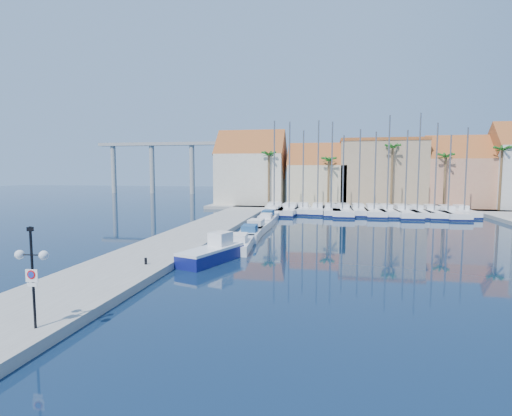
{
  "coord_description": "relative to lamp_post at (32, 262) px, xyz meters",
  "views": [
    {
      "loc": [
        4.37,
        -25.18,
        6.73
      ],
      "look_at": [
        -2.78,
        13.0,
        3.0
      ],
      "focal_mm": 28.0,
      "sensor_mm": 36.0,
      "label": 1
    }
  ],
  "objects": [
    {
      "name": "sailboat_10",
      "position": [
        23.67,
        47.73,
        -2.54
      ],
      "size": [
        3.18,
        9.96,
        14.73
      ],
      "rotation": [
        0.0,
        0.0,
        0.06
      ],
      "color": "white",
      "rests_on": "ground"
    },
    {
      "name": "sailboat_11",
      "position": [
        26.01,
        47.68,
        -2.58
      ],
      "size": [
        3.17,
        10.85,
        13.29
      ],
      "rotation": [
        0.0,
        0.0,
        -0.03
      ],
      "color": "white",
      "rests_on": "ground"
    },
    {
      "name": "motorboat_west_1",
      "position": [
        3.67,
        24.68,
        -2.66
      ],
      "size": [
        2.3,
        6.21,
        1.4
      ],
      "rotation": [
        0.0,
        0.0,
        0.06
      ],
      "color": "white",
      "rests_on": "ground"
    },
    {
      "name": "sailboat_4",
      "position": [
        11.45,
        47.78,
        -2.55
      ],
      "size": [
        3.07,
        9.66,
        13.78
      ],
      "rotation": [
        0.0,
        0.0,
        0.06
      ],
      "color": "white",
      "rests_on": "ground"
    },
    {
      "name": "sailboat_2",
      "position": [
        7.2,
        48.53,
        -2.54
      ],
      "size": [
        2.19,
        8.24,
        12.67
      ],
      "rotation": [
        0.0,
        0.0,
        0.0
      ],
      "color": "white",
      "rests_on": "ground"
    },
    {
      "name": "shore_north",
      "position": [
        17.0,
        59.83,
        -2.91
      ],
      "size": [
        54.0,
        16.0,
        0.5
      ],
      "primitive_type": "cube",
      "color": "gray",
      "rests_on": "ground"
    },
    {
      "name": "sailboat_3",
      "position": [
        9.47,
        48.15,
        -2.51
      ],
      "size": [
        2.57,
        8.31,
        14.09
      ],
      "rotation": [
        0.0,
        0.0,
        -0.05
      ],
      "color": "white",
      "rests_on": "ground"
    },
    {
      "name": "palm_1",
      "position": [
        11.0,
        53.83,
        4.97
      ],
      "size": [
        2.6,
        2.6,
        9.15
      ],
      "color": "brown",
      "rests_on": "shore_north"
    },
    {
      "name": "sailboat_1",
      "position": [
        5.27,
        47.38,
        -2.58
      ],
      "size": [
        3.84,
        11.31,
        13.84
      ],
      "rotation": [
        0.0,
        0.0,
        -0.08
      ],
      "color": "white",
      "rests_on": "ground"
    },
    {
      "name": "bollard",
      "position": [
        -0.57,
        10.75,
        -2.44
      ],
      "size": [
        0.18,
        0.18,
        0.44
      ],
      "primitive_type": "cylinder",
      "color": "black",
      "rests_on": "quay_west"
    },
    {
      "name": "building_3",
      "position": [
        32.0,
        58.83,
        2.7
      ],
      "size": [
        10.3,
        8.0,
        12.0
      ],
      "color": "tan",
      "rests_on": "shore_north"
    },
    {
      "name": "motorboat_west_5",
      "position": [
        3.29,
        45.37,
        -2.66
      ],
      "size": [
        1.76,
        5.45,
        1.4
      ],
      "rotation": [
        0.0,
        0.0,
        0.0
      ],
      "color": "white",
      "rests_on": "ground"
    },
    {
      "name": "palm_3",
      "position": [
        29.0,
        53.83,
        5.44
      ],
      "size": [
        2.6,
        2.6,
        9.65
      ],
      "color": "brown",
      "rests_on": "shore_north"
    },
    {
      "name": "motorboat_west_0",
      "position": [
        3.81,
        19.16,
        -2.66
      ],
      "size": [
        2.59,
        6.5,
        1.4
      ],
      "rotation": [
        0.0,
        0.0,
        0.09
      ],
      "color": "white",
      "rests_on": "ground"
    },
    {
      "name": "building_1",
      "position": [
        9.0,
        58.83,
        2.13
      ],
      "size": [
        10.3,
        8.0,
        11.0
      ],
      "color": "#C5B28B",
      "rests_on": "shore_north"
    },
    {
      "name": "palm_4",
      "position": [
        37.0,
        53.83,
        6.39
      ],
      "size": [
        2.6,
        2.6,
        10.65
      ],
      "color": "brown",
      "rests_on": "shore_north"
    },
    {
      "name": "sailboat_8",
      "position": [
        19.51,
        47.78,
        -2.54
      ],
      "size": [
        3.09,
        9.83,
        14.51
      ],
      "rotation": [
        0.0,
        0.0,
        0.05
      ],
      "color": "white",
      "rests_on": "ground"
    },
    {
      "name": "fishing_boat",
      "position": [
        2.94,
        14.38,
        -2.48
      ],
      "size": [
        3.81,
        6.19,
        2.06
      ],
      "rotation": [
        0.0,
        0.0,
        -0.34
      ],
      "color": "navy",
      "rests_on": "ground"
    },
    {
      "name": "sailboat_9",
      "position": [
        21.92,
        47.32,
        -2.6
      ],
      "size": [
        3.37,
        11.42,
        12.34
      ],
      "rotation": [
        0.0,
        0.0,
        0.03
      ],
      "color": "white",
      "rests_on": "ground"
    },
    {
      "name": "ground",
      "position": [
        7.0,
        11.83,
        -3.16
      ],
      "size": [
        260.0,
        260.0,
        0.0
      ],
      "primitive_type": "plane",
      "color": "#081D31",
      "rests_on": "ground"
    },
    {
      "name": "palm_2",
      "position": [
        21.0,
        53.83,
        6.85
      ],
      "size": [
        2.6,
        2.6,
        11.15
      ],
      "color": "brown",
      "rests_on": "shore_north"
    },
    {
      "name": "sailboat_6",
      "position": [
        15.51,
        48.25,
        -2.56
      ],
      "size": [
        2.68,
        9.05,
        12.66
      ],
      "rotation": [
        0.0,
        0.0,
        0.03
      ],
      "color": "white",
      "rests_on": "ground"
    },
    {
      "name": "building_0",
      "position": [
        -3.0,
        58.83,
        3.36
      ],
      "size": [
        12.3,
        9.0,
        13.5
      ],
      "color": "beige",
      "rests_on": "shore_north"
    },
    {
      "name": "sailboat_0",
      "position": [
        2.86,
        47.47,
        -2.58
      ],
      "size": [
        3.93,
        11.76,
        14.03
      ],
      "rotation": [
        0.0,
        0.0,
        0.08
      ],
      "color": "white",
      "rests_on": "ground"
    },
    {
      "name": "sailboat_7",
      "position": [
        17.7,
        47.64,
        -2.59
      ],
      "size": [
        2.76,
        10.34,
        12.21
      ],
      "rotation": [
        0.0,
        0.0,
        0.0
      ],
      "color": "white",
      "rests_on": "ground"
    },
    {
      "name": "sailboat_12",
      "position": [
        27.64,
        47.24,
        -2.6
      ],
      "size": [
        3.84,
        11.28,
        11.56
      ],
      "rotation": [
        0.0,
        0.0,
        0.08
      ],
      "color": "white",
      "rests_on": "ground"
    },
    {
      "name": "viaduct",
      "position": [
        -32.07,
        93.83,
        7.08
      ],
      "size": [
        48.0,
        2.2,
        14.45
      ],
      "color": "#9E9E99",
      "rests_on": "ground"
    },
    {
      "name": "motorboat_west_2",
      "position": [
        3.54,
        29.08,
        -2.66
      ],
      "size": [
        2.24,
        6.68,
        1.4
      ],
      "rotation": [
        0.0,
        0.0,
        -0.02
      ],
      "color": "white",
      "rests_on": "ground"
    },
    {
      "name": "motorboat_west_4",
      "position": [
        3.26,
        39.25,
        -2.66
      ],
      "size": [
        2.11,
        6.23,
        1.4
      ],
      "rotation": [
        0.0,
        0.0,
        -0.02
      ],
      "color": "white",
      "rests_on": "ground"
    },
    {
      "name": "building_2",
      "position": [
        20.0,
        59.83,
        3.09
      ],
      "size": [
        14.2,
        10.2,
        11.5
      ],
      "color": "tan",
      "rests_on": "shore_north"
    },
    {
      "name": "quay_west",
      "position": [
        -2.0,
        25.33,
        -2.91
      ],
      "size": [
        6.0,
        77.0,
        0.5
      ],
      "primitive_type": "cube",
      "color": "gray",
      "rests_on": "ground"
    },
    {
      "name": "palm_0",
      "position": [
        1.0,
        53.83,
        5.92
      ],
      "size": [
        2.6,
        2.6,
        10.15
      ],
      "color": "brown",
      "rests_on": "shore_north"
    },
    {
      "name": "motorboat_west_3",
      "position": [
        3.67,
        34.95,
        -2.66
      ],
      "size": [
        2.01,
        5.83,
        1.4
      ],
      "rotation": [
        0.0,
        0.0,
        0.03
      ],
      "color": "white",
      "rests_on": "ground"
    },
    {
      "name": "sailboat_13",
      "position": [
        30.18,
        48.38,
        -2.54
      ],
      "size": [
        2.78,
        8.26,
        12.67
      ],
      "rotation": [
        0.0,
        0.0,
        0.08
      ],
      "color": "white",
      "rests_on": "ground"
    },
    {
      "name": "lamp_post",
      "position": [
        0.0,
        0.0,
        0.0
      ],
      "size": [
        1.38,
        0.43,
        4.06
      ],
      "rotation": [
        0.0,
        0.0,
        0.06
      ],
      "color": "black",
      "rests_on": "quay_west"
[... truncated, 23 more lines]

